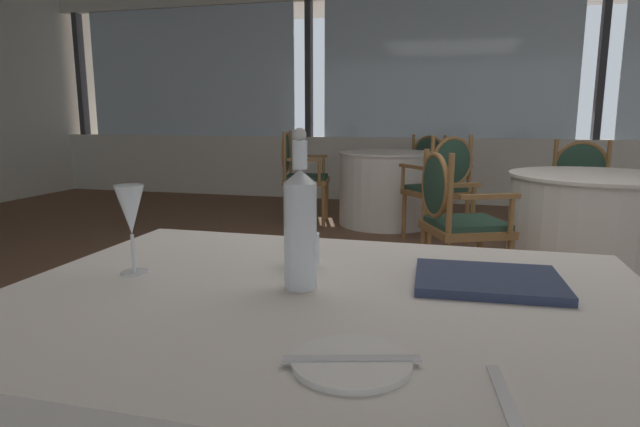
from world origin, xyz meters
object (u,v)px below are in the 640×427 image
at_px(water_bottle, 300,225).
at_px(dining_chair_1_1, 442,180).
at_px(menu_book, 488,280).
at_px(side_plate, 351,362).
at_px(wine_glass, 130,212).
at_px(dining_chair_0_2, 454,212).
at_px(water_tumbler, 304,249).
at_px(dining_chair_1_0, 298,169).
at_px(dining_chair_1_2, 424,167).
at_px(dining_chair_0_1, 580,189).

relative_size(water_bottle, dining_chair_1_1, 0.36).
bearing_deg(menu_book, side_plate, -118.40).
distance_m(wine_glass, dining_chair_0_2, 2.41).
relative_size(water_tumbler, dining_chair_1_0, 0.08).
bearing_deg(dining_chair_1_2, dining_chair_1_1, 30.12).
bearing_deg(water_bottle, dining_chair_0_1, 70.10).
bearing_deg(water_bottle, dining_chair_1_2, 90.58).
bearing_deg(wine_glass, dining_chair_1_2, 86.10).
relative_size(dining_chair_0_1, dining_chair_0_2, 1.01).
xyz_separation_m(water_tumbler, dining_chair_0_1, (1.35, 3.46, -0.26)).
distance_m(side_plate, menu_book, 0.50).
bearing_deg(side_plate, water_bottle, 118.32).
distance_m(wine_glass, menu_book, 0.83).
bearing_deg(dining_chair_1_2, wine_glass, 17.03).
xyz_separation_m(wine_glass, dining_chair_0_1, (1.73, 3.62, -0.37)).
xyz_separation_m(water_tumbler, dining_chair_1_1, (0.25, 3.54, -0.24)).
distance_m(dining_chair_1_0, dining_chair_1_1, 1.62).
distance_m(water_tumbler, menu_book, 0.44).
bearing_deg(dining_chair_0_1, side_plate, -9.73).
bearing_deg(side_plate, dining_chair_1_1, 89.63).
distance_m(dining_chair_0_1, dining_chair_1_1, 1.11).
bearing_deg(menu_book, dining_chair_0_1, 72.68).
bearing_deg(menu_book, dining_chair_1_1, 90.41).
bearing_deg(dining_chair_0_2, water_bottle, -121.68).
height_order(dining_chair_0_2, dining_chair_1_1, dining_chair_1_1).
relative_size(dining_chair_0_1, dining_chair_1_2, 1.03).
xyz_separation_m(water_bottle, water_tumbler, (-0.04, 0.17, -0.10)).
distance_m(side_plate, water_bottle, 0.40).
bearing_deg(menu_book, water_bottle, -165.45).
bearing_deg(dining_chair_0_2, dining_chair_0_1, 30.07).
xyz_separation_m(dining_chair_1_0, dining_chair_1_1, (1.51, -0.58, -0.01)).
distance_m(side_plate, dining_chair_1_2, 5.64).
height_order(wine_glass, menu_book, wine_glass).
distance_m(wine_glass, dining_chair_0_1, 4.03).
relative_size(water_tumbler, dining_chair_1_2, 0.09).
xyz_separation_m(water_bottle, dining_chair_0_1, (1.31, 3.63, -0.36)).
height_order(wine_glass, dining_chair_1_0, dining_chair_1_0).
xyz_separation_m(menu_book, dining_chair_0_2, (-0.08, 2.14, -0.23)).
relative_size(wine_glass, dining_chair_1_1, 0.22).
bearing_deg(water_bottle, side_plate, -61.68).
xyz_separation_m(side_plate, dining_chair_1_0, (-1.49, 4.62, -0.19)).
relative_size(dining_chair_0_2, dining_chair_1_2, 1.02).
bearing_deg(dining_chair_0_2, dining_chair_1_1, 70.73).
height_order(water_bottle, menu_book, water_bottle).
height_order(side_plate, dining_chair_0_2, dining_chair_0_2).
xyz_separation_m(wine_glass, dining_chair_0_2, (0.73, 2.26, -0.37)).
bearing_deg(water_tumbler, wine_glass, -155.66).
bearing_deg(dining_chair_0_2, water_tumbler, -123.44).
bearing_deg(menu_book, dining_chair_0_2, 89.48).
bearing_deg(dining_chair_1_1, water_bottle, 137.77).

